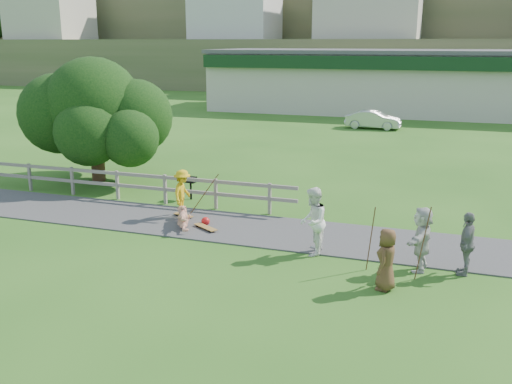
# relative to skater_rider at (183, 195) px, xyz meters

# --- Properties ---
(ground) EXTENTS (260.00, 260.00, 0.00)m
(ground) POSITION_rel_skater_rider_xyz_m (0.64, -1.98, -0.78)
(ground) COLOR #285A19
(ground) RESTS_ON ground
(path) EXTENTS (34.00, 3.00, 0.04)m
(path) POSITION_rel_skater_rider_xyz_m (0.64, -0.48, -0.76)
(path) COLOR #3C3C3E
(path) RESTS_ON ground
(fence) EXTENTS (15.05, 0.10, 1.10)m
(fence) POSITION_rel_skater_rider_xyz_m (-3.97, 1.32, -0.06)
(fence) COLOR slate
(fence) RESTS_ON ground
(strip_mall) EXTENTS (32.50, 10.75, 5.10)m
(strip_mall) POSITION_rel_skater_rider_xyz_m (4.64, 32.96, 1.80)
(strip_mall) COLOR beige
(strip_mall) RESTS_ON ground
(skater_rider) EXTENTS (0.64, 1.04, 1.56)m
(skater_rider) POSITION_rel_skater_rider_xyz_m (0.00, 0.00, 0.00)
(skater_rider) COLOR gold
(skater_rider) RESTS_ON ground
(skater_fallen) EXTENTS (1.80, 1.19, 0.65)m
(skater_fallen) POSITION_rel_skater_rider_xyz_m (0.45, -0.88, -0.45)
(skater_fallen) COLOR tan
(skater_fallen) RESTS_ON ground
(spectator_a) EXTENTS (0.81, 0.99, 1.92)m
(spectator_a) POSITION_rel_skater_rider_xyz_m (4.92, -1.94, 0.18)
(spectator_a) COLOR white
(spectator_a) RESTS_ON ground
(spectator_b) EXTENTS (0.52, 1.01, 1.66)m
(spectator_b) POSITION_rel_skater_rider_xyz_m (8.94, -2.06, 0.05)
(spectator_b) COLOR gray
(spectator_b) RESTS_ON ground
(spectator_c) EXTENTS (0.59, 0.81, 1.52)m
(spectator_c) POSITION_rel_skater_rider_xyz_m (7.12, -3.65, -0.02)
(spectator_c) COLOR brown
(spectator_c) RESTS_ON ground
(spectator_d) EXTENTS (0.69, 1.64, 1.71)m
(spectator_d) POSITION_rel_skater_rider_xyz_m (7.84, -2.14, 0.08)
(spectator_d) COLOR silver
(spectator_d) RESTS_ON ground
(car_silver) EXTENTS (3.75, 1.41, 1.22)m
(car_silver) POSITION_rel_skater_rider_xyz_m (3.33, 22.56, -0.17)
(car_silver) COLOR silver
(car_silver) RESTS_ON ground
(tree) EXTENTS (6.41, 6.41, 4.36)m
(tree) POSITION_rel_skater_rider_xyz_m (-5.76, 3.67, 1.40)
(tree) COLOR black
(tree) RESTS_ON ground
(bbq) EXTENTS (0.41, 0.32, 0.87)m
(bbq) POSITION_rel_skater_rider_xyz_m (-0.74, 2.19, -0.34)
(bbq) COLOR black
(bbq) RESTS_ON ground
(longboard_rider) EXTENTS (0.81, 0.44, 0.09)m
(longboard_rider) POSITION_rel_skater_rider_xyz_m (0.00, 0.00, -0.73)
(longboard_rider) COLOR olive
(longboard_rider) RESTS_ON ground
(longboard_fallen) EXTENTS (0.97, 0.72, 0.11)m
(longboard_fallen) POSITION_rel_skater_rider_xyz_m (1.25, -0.98, -0.72)
(longboard_fallen) COLOR olive
(longboard_fallen) RESTS_ON ground
(helmet) EXTENTS (0.28, 0.28, 0.28)m
(helmet) POSITION_rel_skater_rider_xyz_m (1.05, -0.53, -0.64)
(helmet) COLOR red
(helmet) RESTS_ON ground
(pole_rider) EXTENTS (0.03, 0.03, 1.87)m
(pole_rider) POSITION_rel_skater_rider_xyz_m (0.60, 0.40, 0.16)
(pole_rider) COLOR #523221
(pole_rider) RESTS_ON ground
(pole_spec_left) EXTENTS (0.03, 0.03, 1.73)m
(pole_spec_left) POSITION_rel_skater_rider_xyz_m (6.60, -2.59, 0.09)
(pole_spec_left) COLOR #523221
(pole_spec_left) RESTS_ON ground
(pole_spec_right) EXTENTS (0.03, 0.03, 1.93)m
(pole_spec_right) POSITION_rel_skater_rider_xyz_m (7.89, -2.81, 0.19)
(pole_spec_right) COLOR #523221
(pole_spec_right) RESTS_ON ground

